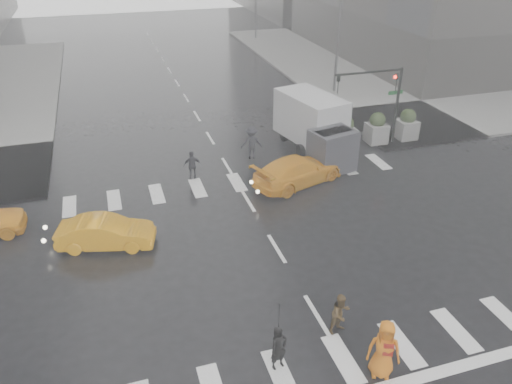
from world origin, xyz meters
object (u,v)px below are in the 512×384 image
object	(u,v)px
taxi_mid	(106,233)
box_truck	(316,126)
pedestrian_brown	(341,313)
traffic_signal_pole	(383,92)
pedestrian_orange	(384,349)

from	to	relation	value
taxi_mid	box_truck	bearing A→B (deg)	-49.15
pedestrian_brown	traffic_signal_pole	bearing A→B (deg)	38.75
pedestrian_brown	box_truck	bearing A→B (deg)	52.54
taxi_mid	box_truck	distance (m)	12.91
pedestrian_brown	taxi_mid	distance (m)	9.88
pedestrian_brown	pedestrian_orange	world-z (taller)	pedestrian_orange
pedestrian_brown	pedestrian_orange	size ratio (longest dim) A/B	0.75
pedestrian_orange	box_truck	bearing A→B (deg)	100.33
pedestrian_brown	box_truck	size ratio (longest dim) A/B	0.24
pedestrian_orange	traffic_signal_pole	bearing A→B (deg)	87.44
traffic_signal_pole	box_truck	size ratio (longest dim) A/B	0.75
traffic_signal_pole	box_truck	distance (m)	4.23
taxi_mid	box_truck	xyz separation A→B (m)	(11.52, 5.73, 1.06)
traffic_signal_pole	taxi_mid	bearing A→B (deg)	-159.53
traffic_signal_pole	box_truck	xyz separation A→B (m)	(-3.95, -0.04, -1.53)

